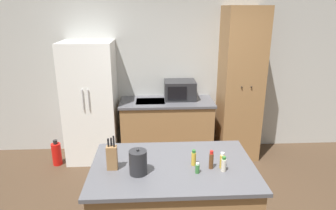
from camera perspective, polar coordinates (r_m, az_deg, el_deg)
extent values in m
cube|color=#B2B2AD|center=(4.88, 1.72, 6.22)|extent=(7.20, 0.06, 2.60)
cube|color=white|center=(4.72, -14.45, 0.46)|extent=(0.76, 0.64, 1.84)
cylinder|color=silver|center=(4.37, -15.93, 0.96)|extent=(0.02, 0.02, 0.30)
cylinder|color=silver|center=(4.35, -14.91, 0.98)|extent=(0.02, 0.02, 0.30)
cube|color=olive|center=(4.81, -0.23, -4.66)|extent=(1.41, 0.61, 0.89)
cube|color=#4C4C51|center=(4.65, -0.24, 0.60)|extent=(1.45, 0.65, 0.03)
cube|color=#9EA0A3|center=(4.64, -3.37, 0.68)|extent=(0.44, 0.34, 0.01)
cube|color=olive|center=(4.76, 13.57, 3.77)|extent=(0.59, 0.62, 2.33)
sphere|color=black|center=(4.44, 13.87, 3.33)|extent=(0.02, 0.02, 0.02)
sphere|color=black|center=(4.48, 15.61, 3.32)|extent=(0.02, 0.02, 0.02)
cube|color=olive|center=(3.06, 0.90, -19.26)|extent=(1.43, 0.92, 0.89)
cube|color=#4C4C51|center=(2.80, 0.95, -11.70)|extent=(1.49, 0.98, 0.03)
cube|color=#232326|center=(4.71, 2.27, 2.88)|extent=(0.48, 0.38, 0.29)
cube|color=black|center=(4.52, 1.76, 2.23)|extent=(0.29, 0.01, 0.20)
cube|color=olive|center=(2.73, -10.61, -9.85)|extent=(0.09, 0.07, 0.22)
cylinder|color=black|center=(2.67, -11.32, -7.04)|extent=(0.02, 0.02, 0.08)
cylinder|color=black|center=(2.67, -10.77, -6.94)|extent=(0.02, 0.02, 0.08)
cylinder|color=black|center=(2.65, -10.30, -6.85)|extent=(0.02, 0.02, 0.10)
cylinder|color=#563319|center=(2.74, 8.23, -10.53)|extent=(0.04, 0.04, 0.14)
cylinder|color=red|center=(2.70, 8.31, -8.91)|extent=(0.03, 0.03, 0.03)
cylinder|color=gold|center=(2.78, 4.91, -10.19)|extent=(0.04, 0.04, 0.12)
cylinder|color=#286628|center=(2.75, 4.95, -8.80)|extent=(0.03, 0.03, 0.03)
cylinder|color=beige|center=(2.72, 10.56, -11.21)|extent=(0.04, 0.04, 0.11)
cylinder|color=#286628|center=(2.69, 10.64, -9.91)|extent=(0.03, 0.03, 0.03)
cylinder|color=gold|center=(2.77, 10.27, -10.56)|extent=(0.04, 0.04, 0.12)
cylinder|color=silver|center=(2.73, 10.36, -9.17)|extent=(0.03, 0.03, 0.03)
cylinder|color=#337033|center=(2.67, 5.62, -11.99)|extent=(0.04, 0.04, 0.08)
cylinder|color=silver|center=(2.65, 5.65, -11.08)|extent=(0.03, 0.03, 0.02)
cylinder|color=#232326|center=(2.63, -5.72, -10.81)|extent=(0.16, 0.16, 0.22)
sphere|color=#262628|center=(2.58, -5.80, -8.48)|extent=(0.02, 0.02, 0.02)
cylinder|color=red|center=(4.93, -20.43, -8.76)|extent=(0.14, 0.14, 0.34)
cylinder|color=black|center=(4.85, -20.69, -6.62)|extent=(0.06, 0.06, 0.06)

